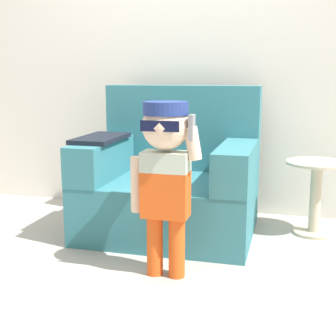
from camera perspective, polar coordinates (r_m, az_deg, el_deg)
name	(u,v)px	position (r m, az deg, el deg)	size (l,w,h in m)	color
ground_plane	(155,236)	(3.24, -1.64, -8.24)	(10.00, 10.00, 0.00)	#ADA89E
wall_back	(181,46)	(3.78, 1.57, 14.59)	(10.00, 0.05, 2.60)	silver
armchair	(172,182)	(3.27, 0.46, -1.74)	(1.16, 0.93, 1.01)	teal
person_child	(165,162)	(2.45, -0.34, 0.72)	(0.39, 0.29, 0.95)	#E05119
side_table	(316,191)	(3.34, 17.57, -2.66)	(0.42, 0.42, 0.51)	beige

